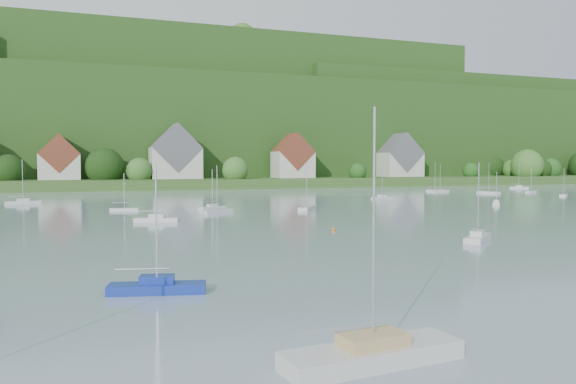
{
  "coord_description": "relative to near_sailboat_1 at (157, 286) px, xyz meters",
  "views": [
    {
      "loc": [
        -22.19,
        3.39,
        7.82
      ],
      "look_at": [
        3.47,
        75.0,
        4.0
      ],
      "focal_mm": 35.03,
      "sensor_mm": 36.0,
      "label": 1
    }
  ],
  "objects": [
    {
      "name": "village_building_4",
      "position": [
        108.31,
        152.27,
        9.16
      ],
      "size": [
        15.0,
        10.4,
        16.5
      ],
      "color": "beige",
      "rests_on": "far_shore_strip"
    },
    {
      "name": "village_building_1",
      "position": [
        -11.69,
        151.27,
        8.32
      ],
      "size": [
        12.0,
        9.36,
        14.0
      ],
      "color": "beige",
      "rests_on": "far_shore_strip"
    },
    {
      "name": "far_sailboat_cluster",
      "position": [
        28.52,
        78.29,
        -0.06
      ],
      "size": [
        196.46,
        69.07,
        8.71
      ],
      "color": "silver",
      "rests_on": "ground"
    },
    {
      "name": "village_building_3",
      "position": [
        63.31,
        148.27,
        9.0
      ],
      "size": [
        13.0,
        10.4,
        15.5
      ],
      "color": "beige",
      "rests_on": "far_shore_strip"
    },
    {
      "name": "far_shore_strip",
      "position": [
        18.31,
        162.27,
        1.07
      ],
      "size": [
        600.0,
        60.0,
        3.0
      ],
      "primitive_type": "cube",
      "color": "#284E1D",
      "rests_on": "ground"
    },
    {
      "name": "near_sailboat_3",
      "position": [
        33.31,
        12.4,
        0.0
      ],
      "size": [
        5.53,
        5.08,
        7.94
      ],
      "rotation": [
        0.0,
        0.0,
        0.71
      ],
      "color": "silver",
      "rests_on": "ground"
    },
    {
      "name": "forested_ridge",
      "position": [
        18.7,
        230.84,
        22.46
      ],
      "size": [
        620.0,
        181.22,
        69.89
      ],
      "color": "#194115",
      "rests_on": "ground"
    },
    {
      "name": "mooring_buoy_3",
      "position": [
        23.1,
        25.2,
        -0.43
      ],
      "size": [
        0.49,
        0.49,
        0.49
      ],
      "primitive_type": "sphere",
      "color": "orange",
      "rests_on": "ground"
    },
    {
      "name": "near_sailboat_2",
      "position": [
        6.49,
        -15.21,
        0.07
      ],
      "size": [
        7.57,
        2.81,
        9.99
      ],
      "rotation": [
        0.0,
        0.0,
        0.1
      ],
      "color": "silver",
      "rests_on": "ground"
    },
    {
      "name": "village_building_2",
      "position": [
        23.31,
        150.27,
        9.84
      ],
      "size": [
        16.0,
        11.44,
        18.0
      ],
      "color": "beige",
      "rests_on": "far_shore_strip"
    },
    {
      "name": "near_sailboat_1",
      "position": [
        0.0,
        0.0,
        0.0
      ],
      "size": [
        6.02,
        2.91,
        7.83
      ],
      "rotation": [
        0.0,
        0.0,
        -0.23
      ],
      "color": "#172E9B",
      "rests_on": "ground"
    }
  ]
}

